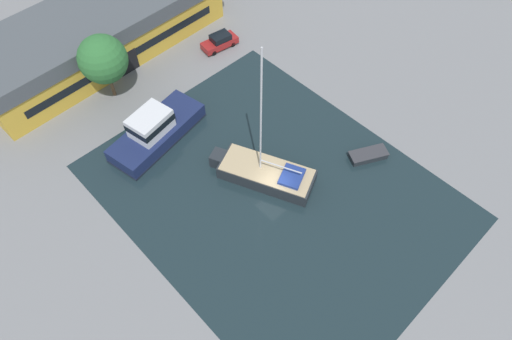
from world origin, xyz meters
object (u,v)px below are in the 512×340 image
Objects in this scene: quay_tree_near_building at (103,59)px; parked_car at (220,41)px; sailboat_moored at (265,173)px; motor_cruiser at (155,130)px; small_dinghy at (368,155)px; warehouse_building at (98,31)px.

parked_car is at bearing -7.99° from quay_tree_near_building.
quay_tree_near_building is 20.04m from sailboat_moored.
motor_cruiser is 2.74× the size of small_dinghy.
parked_car is at bearing 25.91° from small_dinghy.
quay_tree_near_building is at bearing 89.85° from parked_car.
motor_cruiser is at bearing -92.73° from quay_tree_near_building.
quay_tree_near_building is 0.49× the size of sailboat_moored.
parked_car reaches higher than small_dinghy.
warehouse_building reaches higher than motor_cruiser.
quay_tree_near_building is 1.64× the size of parked_car.
warehouse_building is at bearing 67.55° from sailboat_moored.
quay_tree_near_building reaches higher than small_dinghy.
motor_cruiser is at bearing 67.02° from small_dinghy.
quay_tree_near_building is at bearing 77.62° from sailboat_moored.
small_dinghy is (13.00, -24.40, -4.54)m from quay_tree_near_building.
quay_tree_near_building reaches higher than parked_car.
motor_cruiser is at bearing 87.83° from sailboat_moored.
parked_car is at bearing -76.14° from motor_cruiser.
parked_car is (13.54, -1.90, -4.05)m from quay_tree_near_building.
parked_car is at bearing -43.01° from warehouse_building.
sailboat_moored is at bearing -78.14° from quay_tree_near_building.
sailboat_moored is at bearing 87.20° from small_dinghy.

